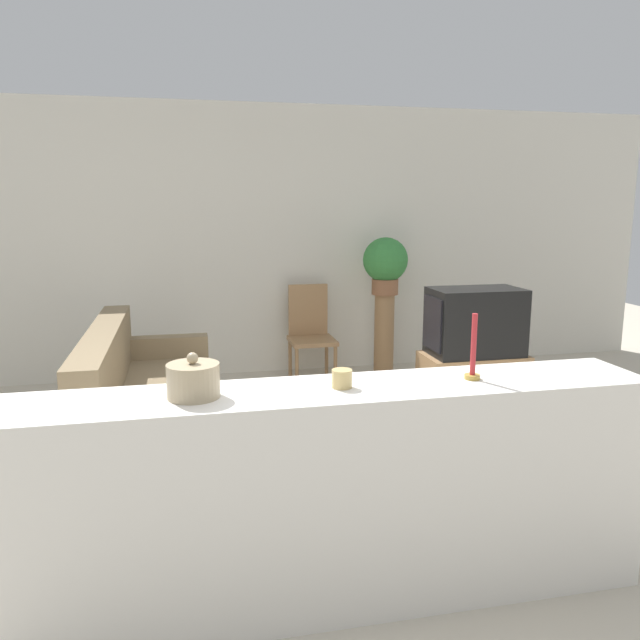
{
  "coord_description": "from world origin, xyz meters",
  "views": [
    {
      "loc": [
        -0.58,
        -2.9,
        1.75
      ],
      "look_at": [
        0.44,
        1.72,
        0.85
      ],
      "focal_mm": 35.0,
      "sensor_mm": 36.0,
      "label": 1
    }
  ],
  "objects_px": {
    "couch": "(147,411)",
    "decorative_bowl": "(193,380)",
    "potted_plant": "(385,263)",
    "television": "(475,322)",
    "wooden_chair": "(310,330)"
  },
  "relations": [
    {
      "from": "potted_plant",
      "to": "television",
      "type": "bearing_deg",
      "value": -77.38
    },
    {
      "from": "television",
      "to": "wooden_chair",
      "type": "bearing_deg",
      "value": 125.93
    },
    {
      "from": "couch",
      "to": "potted_plant",
      "type": "distance_m",
      "value": 2.86
    },
    {
      "from": "couch",
      "to": "television",
      "type": "bearing_deg",
      "value": 4.36
    },
    {
      "from": "couch",
      "to": "potted_plant",
      "type": "relative_size",
      "value": 3.7
    },
    {
      "from": "couch",
      "to": "television",
      "type": "relative_size",
      "value": 2.85
    },
    {
      "from": "television",
      "to": "couch",
      "type": "bearing_deg",
      "value": -175.64
    },
    {
      "from": "television",
      "to": "wooden_chair",
      "type": "height_order",
      "value": "television"
    },
    {
      "from": "wooden_chair",
      "to": "potted_plant",
      "type": "xyz_separation_m",
      "value": [
        0.74,
        -0.08,
        0.66
      ]
    },
    {
      "from": "television",
      "to": "decorative_bowl",
      "type": "xyz_separation_m",
      "value": [
        -2.24,
        -2.06,
        0.24
      ]
    },
    {
      "from": "wooden_chair",
      "to": "couch",
      "type": "bearing_deg",
      "value": -132.47
    },
    {
      "from": "couch",
      "to": "television",
      "type": "height_order",
      "value": "television"
    },
    {
      "from": "wooden_chair",
      "to": "decorative_bowl",
      "type": "xyz_separation_m",
      "value": [
        -1.19,
        -3.51,
        0.55
      ]
    },
    {
      "from": "television",
      "to": "wooden_chair",
      "type": "xyz_separation_m",
      "value": [
        -1.05,
        1.44,
        -0.31
      ]
    },
    {
      "from": "couch",
      "to": "decorative_bowl",
      "type": "relative_size",
      "value": 9.95
    }
  ]
}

